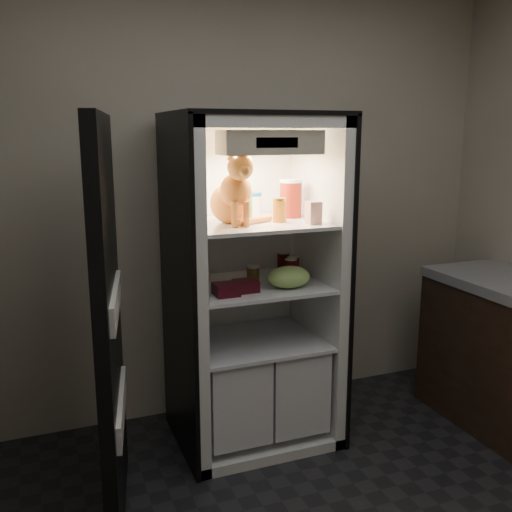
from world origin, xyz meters
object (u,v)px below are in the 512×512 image
(soda_can_b, at_px, (293,267))
(parmesan_shaker, at_px, (246,206))
(tabby_cat, at_px, (233,196))
(refrigerator, at_px, (251,306))
(salsa_jar, at_px, (279,210))
(berry_box_left, at_px, (226,289))
(pepper_jar, at_px, (291,198))
(berry_box_right, at_px, (246,286))
(soda_can_a, at_px, (283,264))
(grape_bag, at_px, (289,277))
(cream_carton, at_px, (314,213))
(soda_can_c, at_px, (291,270))
(condiment_jar, at_px, (253,274))
(mayo_tub, at_px, (253,204))

(soda_can_b, bearing_deg, parmesan_shaker, 177.99)
(tabby_cat, bearing_deg, refrigerator, 32.92)
(salsa_jar, bearing_deg, berry_box_left, -163.08)
(pepper_jar, relative_size, berry_box_right, 1.81)
(soda_can_a, relative_size, grape_bag, 0.57)
(cream_carton, xyz_separation_m, soda_can_b, (-0.01, 0.21, -0.35))
(soda_can_c, distance_m, grape_bag, 0.15)
(soda_can_a, bearing_deg, parmesan_shaker, -162.66)
(condiment_jar, bearing_deg, mayo_tub, 69.22)
(pepper_jar, height_order, berry_box_left, pepper_jar)
(condiment_jar, distance_m, berry_box_left, 0.28)
(parmesan_shaker, xyz_separation_m, soda_can_a, (0.26, 0.08, -0.37))
(refrigerator, height_order, soda_can_b, refrigerator)
(pepper_jar, bearing_deg, salsa_jar, -132.97)
(refrigerator, relative_size, condiment_jar, 18.73)
(soda_can_a, bearing_deg, salsa_jar, -120.47)
(tabby_cat, height_order, grape_bag, tabby_cat)
(pepper_jar, height_order, condiment_jar, pepper_jar)
(refrigerator, relative_size, berry_box_left, 15.24)
(mayo_tub, xyz_separation_m, berry_box_left, (-0.29, -0.35, -0.39))
(grape_bag, distance_m, berry_box_right, 0.25)
(tabby_cat, relative_size, cream_carton, 3.40)
(cream_carton, height_order, soda_can_c, cream_carton)
(tabby_cat, relative_size, grape_bag, 1.71)
(salsa_jar, bearing_deg, mayo_tub, 103.35)
(soda_can_b, bearing_deg, soda_can_c, -127.36)
(pepper_jar, distance_m, cream_carton, 0.27)
(salsa_jar, distance_m, soda_can_c, 0.37)
(soda_can_c, relative_size, berry_box_right, 1.06)
(grape_bag, bearing_deg, berry_box_right, 175.57)
(parmesan_shaker, bearing_deg, cream_carton, -37.00)
(soda_can_b, height_order, soda_can_c, soda_can_b)
(mayo_tub, bearing_deg, soda_can_a, -21.52)
(refrigerator, height_order, cream_carton, refrigerator)
(refrigerator, bearing_deg, berry_box_left, -134.66)
(grape_bag, bearing_deg, soda_can_c, 61.81)
(cream_carton, relative_size, soda_can_b, 0.93)
(parmesan_shaker, height_order, mayo_tub, parmesan_shaker)
(berry_box_left, bearing_deg, soda_can_b, 22.46)
(tabby_cat, height_order, mayo_tub, tabby_cat)
(tabby_cat, distance_m, condiment_jar, 0.47)
(salsa_jar, relative_size, pepper_jar, 0.61)
(soda_can_c, height_order, berry_box_left, soda_can_c)
(tabby_cat, xyz_separation_m, condiment_jar, (0.13, 0.04, -0.45))
(condiment_jar, relative_size, berry_box_right, 0.84)
(soda_can_b, distance_m, condiment_jar, 0.26)
(soda_can_b, height_order, berry_box_left, soda_can_b)
(pepper_jar, height_order, soda_can_b, pepper_jar)
(parmesan_shaker, height_order, soda_can_c, parmesan_shaker)
(condiment_jar, height_order, grape_bag, grape_bag)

